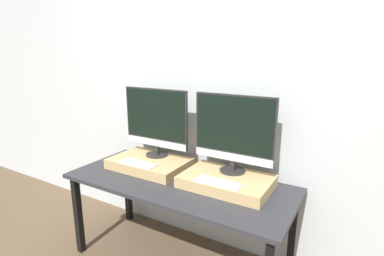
% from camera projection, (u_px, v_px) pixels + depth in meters
% --- Properties ---
extents(wall_back, '(8.00, 0.04, 2.60)m').
position_uv_depth(wall_back, '(206.00, 94.00, 2.43)').
color(wall_back, silver).
rests_on(wall_back, ground_plane).
extents(workbench, '(1.70, 0.71, 0.70)m').
position_uv_depth(workbench, '(178.00, 190.00, 2.23)').
color(workbench, '#2D2D33').
rests_on(workbench, ground_plane).
extents(wooden_riser_left, '(0.62, 0.41, 0.08)m').
position_uv_depth(wooden_riser_left, '(150.00, 163.00, 2.46)').
color(wooden_riser_left, tan).
rests_on(wooden_riser_left, workbench).
extents(monitor_left, '(0.60, 0.19, 0.57)m').
position_uv_depth(monitor_left, '(156.00, 120.00, 2.46)').
color(monitor_left, '#282828').
rests_on(monitor_left, wooden_riser_left).
extents(keyboard_left, '(0.31, 0.11, 0.01)m').
position_uv_depth(keyboard_left, '(138.00, 163.00, 2.33)').
color(keyboard_left, silver).
rests_on(keyboard_left, wooden_riser_left).
extents(wooden_riser_right, '(0.62, 0.41, 0.08)m').
position_uv_depth(wooden_riser_right, '(227.00, 181.00, 2.12)').
color(wooden_riser_right, tan).
rests_on(wooden_riser_right, workbench).
extents(monitor_right, '(0.60, 0.19, 0.57)m').
position_uv_depth(monitor_right, '(234.00, 131.00, 2.12)').
color(monitor_right, '#282828').
rests_on(monitor_right, wooden_riser_right).
extents(keyboard_right, '(0.31, 0.11, 0.01)m').
position_uv_depth(keyboard_right, '(218.00, 182.00, 1.99)').
color(keyboard_right, silver).
rests_on(keyboard_right, wooden_riser_right).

